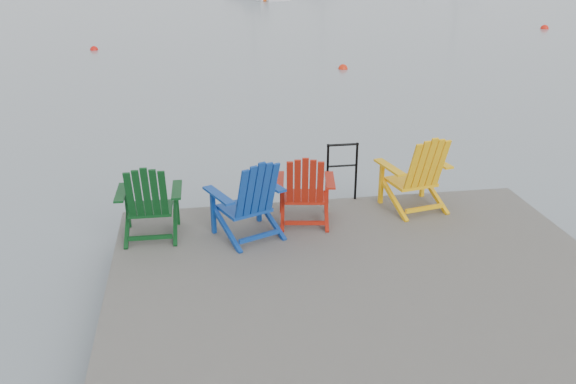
{
  "coord_description": "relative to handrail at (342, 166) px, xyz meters",
  "views": [
    {
      "loc": [
        -1.88,
        -5.85,
        4.18
      ],
      "look_at": [
        -0.63,
        2.05,
        0.85
      ],
      "focal_mm": 38.0,
      "sensor_mm": 36.0,
      "label": 1
    }
  ],
  "objects": [
    {
      "name": "chair_green",
      "position": [
        -2.78,
        -0.82,
        -0.01
      ],
      "size": [
        0.86,
        0.8,
        1.06
      ],
      "rotation": [
        0.0,
        0.0,
        -0.02
      ],
      "color": "#093513",
      "rests_on": "dock"
    },
    {
      "name": "buoy_a",
      "position": [
        3.07,
        12.33,
        -1.04
      ],
      "size": [
        0.33,
        0.33,
        0.33
      ],
      "primitive_type": "sphere",
      "color": "red",
      "rests_on": "ground"
    },
    {
      "name": "buoy_d",
      "position": [
        3.47,
        37.55,
        -1.04
      ],
      "size": [
        0.4,
        0.4,
        0.4
      ],
      "primitive_type": "sphere",
      "color": "#DC470C",
      "rests_on": "ground"
    },
    {
      "name": "dock",
      "position": [
        -0.25,
        -2.45,
        -0.69
      ],
      "size": [
        6.0,
        5.0,
        1.4
      ],
      "color": "#2A2825",
      "rests_on": "ground"
    },
    {
      "name": "ground",
      "position": [
        -0.25,
        -2.45,
        -1.04
      ],
      "size": [
        400.0,
        400.0,
        0.0
      ],
      "primitive_type": "plane",
      "color": "slate",
      "rests_on": "ground"
    },
    {
      "name": "handrail",
      "position": [
        0.0,
        0.0,
        0.0
      ],
      "size": [
        0.48,
        0.04,
        0.9
      ],
      "color": "black",
      "rests_on": "dock"
    },
    {
      "name": "chair_blue",
      "position": [
        -1.49,
        -1.03,
        0.02
      ],
      "size": [
        1.09,
        1.04,
        1.12
      ],
      "rotation": [
        0.0,
        0.0,
        0.41
      ],
      "color": "navy",
      "rests_on": "dock"
    },
    {
      "name": "chair_yellow",
      "position": [
        0.99,
        -0.5,
        0.04
      ],
      "size": [
        1.04,
        0.98,
        1.15
      ],
      "rotation": [
        0.0,
        0.0,
        0.21
      ],
      "color": "#F6AE0D",
      "rests_on": "dock"
    },
    {
      "name": "buoy_b",
      "position": [
        -6.01,
        17.72,
        -1.04
      ],
      "size": [
        0.33,
        0.33,
        0.33
      ],
      "primitive_type": "sphere",
      "color": "red",
      "rests_on": "ground"
    },
    {
      "name": "buoy_c",
      "position": [
        15.54,
        20.73,
        -1.04
      ],
      "size": [
        0.4,
        0.4,
        0.4
      ],
      "primitive_type": "sphere",
      "color": "red",
      "rests_on": "ground"
    },
    {
      "name": "chair_red",
      "position": [
        -0.7,
        -0.71,
        -0.02
      ],
      "size": [
        0.92,
        0.86,
        1.03
      ],
      "rotation": [
        0.0,
        0.0,
        -0.17
      ],
      "color": "#9D1A0B",
      "rests_on": "dock"
    }
  ]
}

